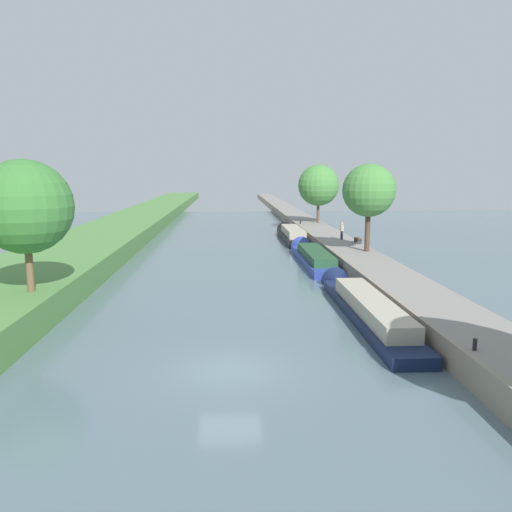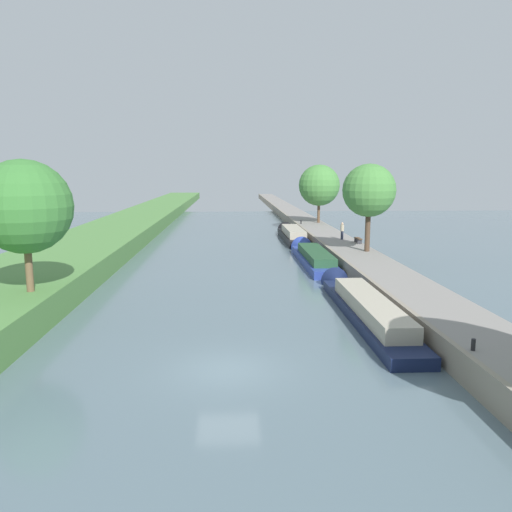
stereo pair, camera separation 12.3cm
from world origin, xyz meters
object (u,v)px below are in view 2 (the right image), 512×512
Objects in this scene: narrowboat_black at (292,234)px; mooring_bollard_near at (473,345)px; narrowboat_blue at (313,256)px; person_walking at (342,230)px; mooring_bollard_far at (301,222)px; park_bench at (358,239)px; narrowboat_navy at (363,306)px.

narrowboat_black is 39.63m from mooring_bollard_near.
narrowboat_blue is 1.05× the size of narrowboat_black.
mooring_bollard_far is at bearing 97.38° from person_walking.
narrowboat_blue is 5.76m from park_bench.
person_walking is (3.70, 22.15, 1.51)m from narrowboat_navy.
narrowboat_navy is at bearing -89.77° from narrowboat_black.
narrowboat_black is 12.29m from park_bench.
mooring_bollard_near is at bearing -78.49° from narrowboat_navy.
narrowboat_black is 9.63m from person_walking.
narrowboat_black is at bearing 112.82° from park_bench.
narrowboat_navy is at bearing -92.74° from mooring_bollard_far.
narrowboat_blue is (-0.09, 16.43, -0.03)m from narrowboat_navy.
mooring_bollard_far is at bearing 72.91° from narrowboat_black.
narrowboat_black is 6.50m from mooring_bollard_far.
person_walking reaches higher than narrowboat_black.
mooring_bollard_near is at bearing -85.76° from narrowboat_blue.
person_walking is 3.69× the size of mooring_bollard_near.
park_bench is at bearing 84.23° from mooring_bollard_near.
park_bench reaches higher than narrowboat_black.
person_walking reaches higher than narrowboat_navy.
person_walking is at bearing 56.45° from narrowboat_blue.
mooring_bollard_far is at bearing 90.00° from mooring_bollard_near.
park_bench reaches higher than mooring_bollard_near.
person_walking is at bearing 86.42° from mooring_bollard_near.
mooring_bollard_far is (1.86, 20.61, 0.89)m from narrowboat_blue.
person_walking is (3.82, -8.72, 1.43)m from narrowboat_black.
mooring_bollard_near is (-1.93, -30.85, -0.65)m from person_walking.
person_walking is 2.79m from park_bench.
narrowboat_black is (-0.03, 14.44, 0.11)m from narrowboat_blue.
narrowboat_navy is 1.09× the size of narrowboat_blue.
narrowboat_blue is 31.54× the size of mooring_bollard_near.
narrowboat_navy is 1.15× the size of narrowboat_black.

